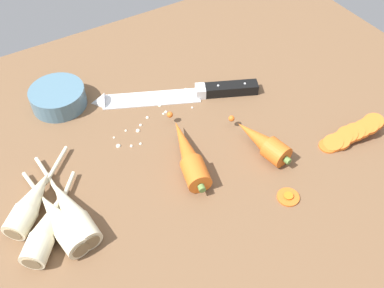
% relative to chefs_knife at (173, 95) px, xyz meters
% --- Properties ---
extents(ground_plane, '(1.20, 0.90, 0.04)m').
position_rel_chefs_knife_xyz_m(ground_plane, '(-0.04, -0.13, -0.03)').
color(ground_plane, brown).
extents(chefs_knife, '(0.33, 0.17, 0.04)m').
position_rel_chefs_knife_xyz_m(chefs_knife, '(0.00, 0.00, 0.00)').
color(chefs_knife, silver).
rests_on(chefs_knife, ground_plane).
extents(whole_carrot, '(0.08, 0.19, 0.04)m').
position_rel_chefs_knife_xyz_m(whole_carrot, '(-0.06, -0.17, 0.01)').
color(whole_carrot, '#D6601E').
rests_on(whole_carrot, ground_plane).
extents(whole_carrot_second, '(0.06, 0.15, 0.04)m').
position_rel_chefs_knife_xyz_m(whole_carrot_second, '(0.07, -0.21, 0.01)').
color(whole_carrot_second, '#D6601E').
rests_on(whole_carrot_second, ground_plane).
extents(parsnip_front, '(0.05, 0.22, 0.04)m').
position_rel_chefs_knife_xyz_m(parsnip_front, '(-0.28, -0.17, 0.01)').
color(parsnip_front, beige).
rests_on(parsnip_front, ground_plane).
extents(parsnip_mid_left, '(0.13, 0.16, 0.04)m').
position_rel_chefs_knife_xyz_m(parsnip_mid_left, '(-0.33, -0.18, 0.01)').
color(parsnip_mid_left, beige).
rests_on(parsnip_mid_left, ground_plane).
extents(parsnip_mid_right, '(0.15, 0.15, 0.04)m').
position_rel_chefs_knife_xyz_m(parsnip_mid_right, '(-0.33, -0.12, 0.01)').
color(parsnip_mid_right, beige).
rests_on(parsnip_mid_right, ground_plane).
extents(parsnip_back, '(0.06, 0.20, 0.04)m').
position_rel_chefs_knife_xyz_m(parsnip_back, '(-0.30, -0.18, 0.01)').
color(parsnip_back, beige).
rests_on(parsnip_back, ground_plane).
extents(carrot_slice_stack, '(0.13, 0.05, 0.04)m').
position_rel_chefs_knife_xyz_m(carrot_slice_stack, '(0.23, -0.28, 0.01)').
color(carrot_slice_stack, '#D6601E').
rests_on(carrot_slice_stack, ground_plane).
extents(carrot_slice_stray_near, '(0.04, 0.04, 0.01)m').
position_rel_chefs_knife_xyz_m(carrot_slice_stray_near, '(0.04, -0.32, -0.00)').
color(carrot_slice_stray_near, '#D6601E').
rests_on(carrot_slice_stray_near, ground_plane).
extents(prep_bowl, '(0.11, 0.11, 0.04)m').
position_rel_chefs_knife_xyz_m(prep_bowl, '(-0.21, 0.10, 0.01)').
color(prep_bowl, slate).
rests_on(prep_bowl, ground_plane).
extents(mince_crumbs, '(0.20, 0.10, 0.01)m').
position_rel_chefs_knife_xyz_m(mince_crumbs, '(-0.07, -0.04, -0.00)').
color(mince_crumbs, silver).
rests_on(mince_crumbs, ground_plane).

